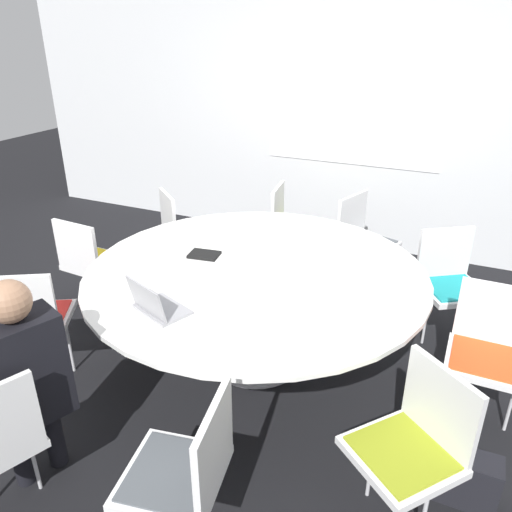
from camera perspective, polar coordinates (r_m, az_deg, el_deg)
ground_plane at (r=3.73m, az=0.00°, el=-11.70°), size 16.00×16.00×0.00m
wall_back at (r=5.33m, az=11.08°, el=15.11°), size 8.00×0.07×2.70m
conference_table at (r=3.37m, az=0.00°, el=-2.65°), size 2.27×2.27×0.73m
chair_1 at (r=2.32m, az=-7.94°, el=-22.81°), size 0.49×0.51×0.86m
chair_2 at (r=2.52m, az=17.67°, el=-19.33°), size 0.61×0.60×0.86m
chair_3 at (r=3.27m, az=25.05°, el=-9.26°), size 0.44×0.42×0.86m
chair_4 at (r=3.98m, az=21.30°, el=-2.31°), size 0.60×0.59×0.86m
chair_5 at (r=4.56m, az=12.11°, el=2.35°), size 0.54×0.55×0.86m
chair_6 at (r=4.76m, az=3.96°, el=3.84°), size 0.48×0.50×0.86m
chair_7 at (r=4.68m, az=-8.39°, el=3.24°), size 0.61×0.61×0.86m
chair_8 at (r=4.23m, az=-18.35°, el=-0.25°), size 0.47×0.45×0.86m
chair_9 at (r=3.57m, az=-24.30°, el=-6.12°), size 0.59×0.58×0.86m
person_0 at (r=2.69m, az=-24.91°, el=-12.06°), size 0.34×0.42×1.21m
laptop at (r=2.88m, az=-11.42°, el=-5.48°), size 0.38×0.33×0.21m
spiral_notebook at (r=3.55m, az=-5.94°, el=0.15°), size 0.23×0.18×0.02m
handbag at (r=2.96m, az=22.37°, el=-22.29°), size 0.36×0.16×0.28m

